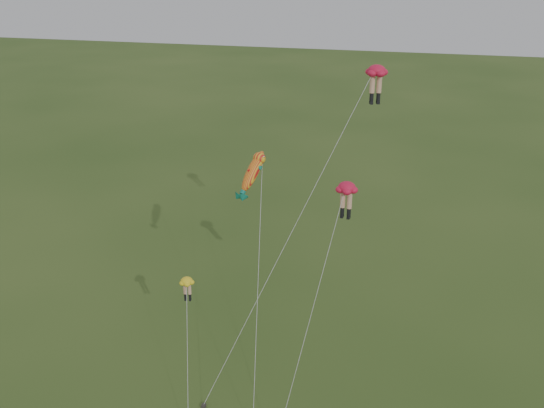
# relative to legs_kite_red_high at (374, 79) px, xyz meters

# --- Properties ---
(legs_kite_red_high) EXTENTS (10.31, 10.66, 21.22)m
(legs_kite_red_high) POSITION_rel_legs_kite_red_high_xyz_m (0.00, 0.00, 0.00)
(legs_kite_red_high) COLOR red
(legs_kite_red_high) RESTS_ON ground
(legs_kite_red_mid) EXTENTS (3.64, 9.18, 14.67)m
(legs_kite_red_mid) POSITION_rel_legs_kite_red_high_xyz_m (-1.00, -3.99, -6.41)
(legs_kite_red_mid) COLOR red
(legs_kite_red_mid) RESTS_ON ground
(legs_kite_yellow) EXTENTS (2.40, 6.21, 8.19)m
(legs_kite_yellow) POSITION_rel_legs_kite_red_high_xyz_m (-10.73, -6.97, -12.82)
(legs_kite_yellow) COLOR yellow
(legs_kite_yellow) RESTS_ON ground
(fish_kite) EXTENTS (3.09, 9.75, 15.84)m
(fish_kite) POSITION_rel_legs_kite_red_high_xyz_m (-7.30, -2.72, -6.00)
(fish_kite) COLOR yellow
(fish_kite) RESTS_ON ground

